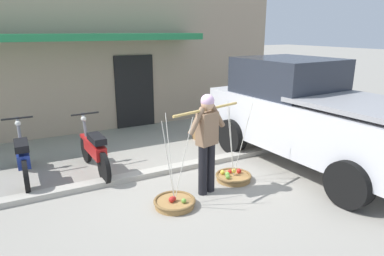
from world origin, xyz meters
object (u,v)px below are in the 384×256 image
fruit_basket_right_side (175,202)px  motorcycle_nearest_shop (23,157)px  parked_truck (311,114)px  fruit_vendor (207,138)px  wooden_crate (203,133)px  fruit_basket_left_side (233,176)px  motorcycle_second_in_row (94,150)px

fruit_basket_right_side → motorcycle_nearest_shop: (-2.00, 2.17, 0.38)m
motorcycle_nearest_shop → parked_truck: bearing=-18.8°
fruit_vendor → wooden_crate: bearing=61.2°
fruit_basket_left_side → fruit_basket_right_side: size_ratio=1.00×
motorcycle_second_in_row → fruit_vendor: bearing=-50.1°
parked_truck → wooden_crate: parked_truck is taller
fruit_vendor → fruit_basket_right_side: fruit_vendor is taller
fruit_basket_right_side → parked_truck: 3.39m
fruit_basket_left_side → motorcycle_nearest_shop: size_ratio=0.80×
motorcycle_nearest_shop → motorcycle_second_in_row: same height
fruit_basket_left_side → fruit_vendor: bearing=-164.8°
fruit_vendor → fruit_basket_right_side: 1.15m
wooden_crate → motorcycle_nearest_shop: bearing=-171.8°
motorcycle_second_in_row → fruit_basket_right_side: bearing=-68.0°
motorcycle_second_in_row → parked_truck: parked_truck is taller
fruit_basket_right_side → motorcycle_second_in_row: size_ratio=0.80×
motorcycle_second_in_row → parked_truck: (4.01, -1.55, 0.58)m
fruit_basket_right_side → motorcycle_second_in_row: (-0.78, 1.93, 0.38)m
fruit_vendor → motorcycle_second_in_row: fruit_vendor is taller
fruit_basket_right_side → wooden_crate: fruit_basket_right_side is taller
fruit_vendor → wooden_crate: 3.06m
motorcycle_nearest_shop → fruit_basket_right_side: bearing=-47.4°
fruit_basket_left_side → parked_truck: (1.86, 0.02, 0.96)m
fruit_basket_left_side → wooden_crate: 2.51m
fruit_basket_left_side → motorcycle_second_in_row: bearing=143.9°
wooden_crate → parked_truck: bearing=-64.7°
fruit_basket_right_side → wooden_crate: size_ratio=3.30×
motorcycle_nearest_shop → motorcycle_second_in_row: size_ratio=1.00×
fruit_vendor → motorcycle_nearest_shop: (-2.69, 1.99, -0.52)m
motorcycle_second_in_row → wooden_crate: (2.88, 0.83, -0.29)m
fruit_basket_left_side → motorcycle_second_in_row: size_ratio=0.80×
fruit_basket_right_side → wooden_crate: bearing=52.7°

